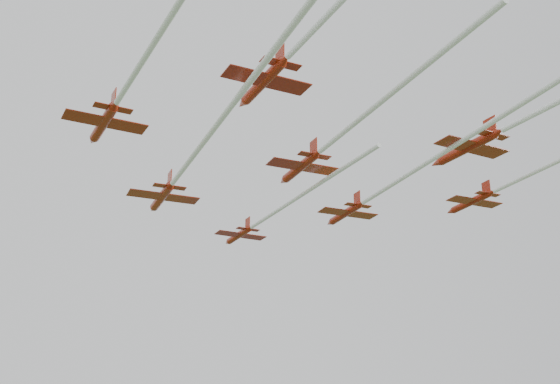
{
  "coord_description": "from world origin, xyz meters",
  "views": [
    {
      "loc": [
        0.82,
        -93.53,
        21.66
      ],
      "look_at": [
        5.43,
        -5.99,
        53.94
      ],
      "focal_mm": 45.0,
      "sensor_mm": 36.0,
      "label": 1
    }
  ],
  "objects_px": {
    "jet_lead": "(265,218)",
    "jet_row2_left": "(200,146)",
    "jet_row3_right": "(558,161)",
    "jet_row4_right": "(551,105)",
    "jet_row2_right": "(399,180)",
    "jet_row3_mid": "(333,141)",
    "jet_row3_left": "(152,47)",
    "jet_row4_left": "(336,6)"
  },
  "relations": [
    {
      "from": "jet_row3_left",
      "to": "jet_row2_left",
      "type": "bearing_deg",
      "value": 57.05
    },
    {
      "from": "jet_lead",
      "to": "jet_row4_left",
      "type": "xyz_separation_m",
      "value": [
        4.04,
        -51.36,
        1.53
      ]
    },
    {
      "from": "jet_row2_left",
      "to": "jet_row3_left",
      "type": "xyz_separation_m",
      "value": [
        -3.19,
        -20.42,
        0.42
      ]
    },
    {
      "from": "jet_row3_right",
      "to": "jet_row4_left",
      "type": "height_order",
      "value": "jet_row4_left"
    },
    {
      "from": "jet_lead",
      "to": "jet_row3_mid",
      "type": "distance_m",
      "value": 25.96
    },
    {
      "from": "jet_lead",
      "to": "jet_row2_left",
      "type": "distance_m",
      "value": 26.67
    },
    {
      "from": "jet_row2_left",
      "to": "jet_row3_left",
      "type": "distance_m",
      "value": 20.67
    },
    {
      "from": "jet_row3_mid",
      "to": "jet_row3_right",
      "type": "xyz_separation_m",
      "value": [
        27.49,
        1.48,
        -1.35
      ]
    },
    {
      "from": "jet_row4_right",
      "to": "jet_row3_left",
      "type": "bearing_deg",
      "value": 167.36
    },
    {
      "from": "jet_row3_left",
      "to": "jet_row3_right",
      "type": "distance_m",
      "value": 51.21
    },
    {
      "from": "jet_row2_right",
      "to": "jet_row3_left",
      "type": "bearing_deg",
      "value": -153.29
    },
    {
      "from": "jet_row3_right",
      "to": "jet_row3_left",
      "type": "bearing_deg",
      "value": -175.32
    },
    {
      "from": "jet_lead",
      "to": "jet_row3_mid",
      "type": "height_order",
      "value": "jet_row3_mid"
    },
    {
      "from": "jet_row2_right",
      "to": "jet_row4_right",
      "type": "distance_m",
      "value": 23.62
    },
    {
      "from": "jet_row2_left",
      "to": "jet_row4_left",
      "type": "bearing_deg",
      "value": -84.16
    },
    {
      "from": "jet_row3_right",
      "to": "jet_row4_left",
      "type": "xyz_separation_m",
      "value": [
        -30.53,
        -27.91,
        1.34
      ]
    },
    {
      "from": "jet_lead",
      "to": "jet_row2_right",
      "type": "relative_size",
      "value": 0.75
    },
    {
      "from": "jet_row3_mid",
      "to": "jet_row4_left",
      "type": "xyz_separation_m",
      "value": [
        -3.04,
        -26.43,
        -0.01
      ]
    },
    {
      "from": "jet_row2_left",
      "to": "jet_row2_right",
      "type": "distance_m",
      "value": 26.78
    },
    {
      "from": "jet_row3_left",
      "to": "jet_row4_right",
      "type": "xyz_separation_m",
      "value": [
        39.64,
        9.07,
        0.01
      ]
    },
    {
      "from": "jet_lead",
      "to": "jet_row2_left",
      "type": "xyz_separation_m",
      "value": [
        -8.35,
        -25.32,
        0.27
      ]
    },
    {
      "from": "jet_row2_right",
      "to": "jet_row4_left",
      "type": "xyz_separation_m",
      "value": [
        -12.71,
        -35.39,
        1.27
      ]
    },
    {
      "from": "jet_row2_left",
      "to": "jet_lead",
      "type": "bearing_deg",
      "value": 52.17
    },
    {
      "from": "jet_row2_left",
      "to": "jet_row3_left",
      "type": "height_order",
      "value": "jet_row3_left"
    },
    {
      "from": "jet_row2_left",
      "to": "jet_row4_right",
      "type": "height_order",
      "value": "jet_row4_right"
    },
    {
      "from": "jet_lead",
      "to": "jet_row4_left",
      "type": "height_order",
      "value": "jet_row4_left"
    },
    {
      "from": "jet_row2_right",
      "to": "jet_row3_left",
      "type": "relative_size",
      "value": 0.94
    },
    {
      "from": "jet_row3_left",
      "to": "jet_row3_mid",
      "type": "distance_m",
      "value": 27.94
    },
    {
      "from": "jet_row3_right",
      "to": "jet_row4_right",
      "type": "bearing_deg",
      "value": -137.18
    },
    {
      "from": "jet_lead",
      "to": "jet_row4_right",
      "type": "distance_m",
      "value": 46.21
    },
    {
      "from": "jet_row2_right",
      "to": "jet_row3_left",
      "type": "height_order",
      "value": "jet_row3_left"
    },
    {
      "from": "jet_row4_right",
      "to": "jet_lead",
      "type": "bearing_deg",
      "value": 101.93
    },
    {
      "from": "jet_lead",
      "to": "jet_row2_right",
      "type": "distance_m",
      "value": 23.15
    },
    {
      "from": "jet_row4_right",
      "to": "jet_row2_left",
      "type": "bearing_deg",
      "value": 137.17
    },
    {
      "from": "jet_row3_mid",
      "to": "jet_lead",
      "type": "bearing_deg",
      "value": 85.23
    },
    {
      "from": "jet_lead",
      "to": "jet_row2_left",
      "type": "relative_size",
      "value": 0.63
    },
    {
      "from": "jet_row3_left",
      "to": "jet_row4_left",
      "type": "height_order",
      "value": "jet_row4_left"
    },
    {
      "from": "jet_row2_left",
      "to": "jet_row4_left",
      "type": "distance_m",
      "value": 28.86
    },
    {
      "from": "jet_row2_left",
      "to": "jet_row3_right",
      "type": "xyz_separation_m",
      "value": [
        42.91,
        1.87,
        -0.08
      ]
    },
    {
      "from": "jet_row2_right",
      "to": "jet_lead",
      "type": "bearing_deg",
      "value": 116.61
    },
    {
      "from": "jet_lead",
      "to": "jet_row4_right",
      "type": "xyz_separation_m",
      "value": [
        28.1,
        -36.68,
        0.7
      ]
    },
    {
      "from": "jet_row3_mid",
      "to": "jet_row3_right",
      "type": "bearing_deg",
      "value": -17.55
    }
  ]
}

